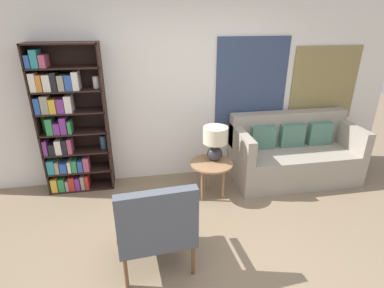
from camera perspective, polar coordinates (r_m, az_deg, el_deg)
name	(u,v)px	position (r m, az deg, el deg)	size (l,w,h in m)	color
ground_plane	(214,272)	(3.11, 4.15, -23.21)	(14.00, 14.00, 0.00)	#847056
wall_back	(186,86)	(4.24, -1.18, 10.95)	(6.40, 0.08, 2.70)	white
bookshelf	(67,125)	(4.23, -22.78, 3.35)	(0.86, 0.30, 1.97)	black
armchair	(156,224)	(2.80, -6.80, -14.96)	(0.74, 0.65, 0.94)	brown
couch	(293,155)	(4.66, 18.62, -1.96)	(1.78, 0.83, 0.95)	#9E9384
side_table	(212,166)	(3.91, 3.76, -4.19)	(0.55, 0.55, 0.50)	#99704C
table_lamp	(215,140)	(3.84, 4.45, 0.78)	(0.32, 0.32, 0.46)	#2D2D33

